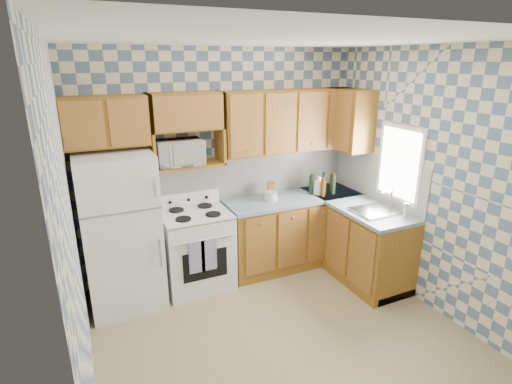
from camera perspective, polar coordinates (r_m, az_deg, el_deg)
floor at (r=4.12m, az=3.98°, el=-19.97°), size 3.40×3.40×0.00m
back_wall at (r=4.85m, az=-4.76°, el=3.92°), size 3.40×0.02×2.70m
right_wall at (r=4.50m, az=23.77°, el=1.25°), size 0.02×3.20×2.70m
backsplash_back at (r=5.02m, az=-0.39°, el=2.73°), size 2.60×0.02×0.56m
backsplash_right at (r=5.07m, az=16.85°, el=2.07°), size 0.02×1.60×0.56m
refrigerator at (r=4.42m, az=-18.71°, el=-5.46°), size 0.75×0.70×1.68m
stove_body at (r=4.74m, az=-8.49°, el=-8.23°), size 0.76×0.65×0.90m
cooktop at (r=4.55m, az=-8.76°, el=-3.10°), size 0.76×0.65×0.02m
backguard at (r=4.77m, az=-9.75°, el=-0.93°), size 0.76×0.08×0.17m
dish_towel_left at (r=4.37m, az=-8.45°, el=-9.17°), size 0.17×0.02×0.37m
dish_towel_right at (r=4.41m, az=-6.76°, el=-8.87°), size 0.17×0.02×0.37m
base_cabinets_back at (r=5.22m, az=5.23°, el=-5.60°), size 1.75×0.60×0.88m
base_cabinets_right at (r=5.15m, az=13.62°, el=-6.43°), size 0.60×1.60×0.88m
countertop_back at (r=5.05m, az=5.41°, el=-0.84°), size 1.77×0.63×0.04m
countertop_right at (r=4.97m, az=13.97°, el=-1.62°), size 0.63×1.60×0.04m
upper_cabinets_back at (r=4.94m, az=4.92°, el=10.11°), size 1.75×0.33×0.74m
upper_cabinets_fridge at (r=4.30m, az=-20.75°, el=9.40°), size 0.82×0.33×0.50m
upper_cabinets_right at (r=5.18m, az=12.91°, el=10.10°), size 0.33×0.70×0.74m
microwave_shelf at (r=4.54m, az=-9.65°, el=3.83°), size 0.80×0.33×0.03m
microwave at (r=4.47m, az=-10.89°, el=5.55°), size 0.50×0.34×0.28m
sink at (r=4.72m, az=16.66°, el=-2.63°), size 0.48×0.40×0.03m
window at (r=4.76m, az=19.83°, el=3.85°), size 0.02×0.66×0.86m
bottle_0 at (r=5.16m, az=9.70°, el=1.21°), size 0.06×0.06×0.27m
bottle_1 at (r=5.17m, az=10.99°, el=1.07°), size 0.06×0.06×0.25m
bottle_2 at (r=5.28m, az=10.80°, el=1.34°), size 0.06×0.06×0.24m
bottle_3 at (r=5.06m, az=9.53°, el=0.58°), size 0.06×0.06×0.22m
bottle_4 at (r=5.13m, az=7.93°, el=1.05°), size 0.06×0.06×0.25m
knife_block at (r=4.96m, az=2.14°, el=0.32°), size 0.11×0.11×0.20m
electric_kettle at (r=5.15m, az=8.95°, el=0.69°), size 0.14×0.14×0.18m
food_containers at (r=4.87m, az=2.11°, el=-0.59°), size 0.16×0.16×0.11m
soap_bottle at (r=4.61m, az=20.65°, el=-2.49°), size 0.06×0.06×0.17m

